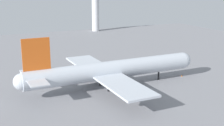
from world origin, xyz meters
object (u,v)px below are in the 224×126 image
Objects in this scene: catering_truck at (118,67)px; control_tower at (95,6)px; cargo_airplane at (111,70)px; safety_cone_nose at (182,76)px.

catering_truck is 120.31m from control_tower.
cargo_airplane is 142.76m from control_tower.
catering_truck reaches higher than safety_cone_nose.
catering_truck is 0.15× the size of control_tower.
cargo_airplane is at bearing -122.80° from catering_truck.
control_tower reaches higher than safety_cone_nose.
cargo_airplane is 33.33m from safety_cone_nose.
cargo_airplane is at bearing 178.73° from safety_cone_nose.
safety_cone_nose is (19.71, -20.92, -0.81)m from catering_truck.
cargo_airplane reaches higher than catering_truck.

